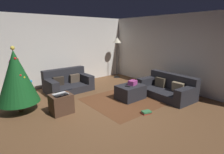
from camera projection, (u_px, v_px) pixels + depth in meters
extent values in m
plane|color=brown|center=(106.00, 112.00, 4.54)|extent=(6.40, 6.40, 0.00)
cube|color=silver|center=(55.00, 52.00, 6.59)|extent=(6.40, 0.12, 2.60)
cube|color=silver|center=(178.00, 53.00, 6.13)|extent=(0.12, 6.40, 2.60)
cube|color=#26262B|center=(69.00, 88.00, 6.14)|extent=(1.54, 0.95, 0.23)
cube|color=#26262B|center=(64.00, 76.00, 6.30)|extent=(1.53, 0.26, 0.52)
cube|color=#26262B|center=(85.00, 78.00, 6.47)|extent=(0.25, 0.93, 0.28)
cube|color=#26262B|center=(50.00, 84.00, 5.68)|extent=(0.25, 0.93, 0.28)
cube|color=brown|center=(75.00, 78.00, 6.37)|extent=(0.36, 0.15, 0.31)
cube|color=#372D24|center=(58.00, 81.00, 5.99)|extent=(0.37, 0.18, 0.31)
cube|color=#26262B|center=(165.00, 93.00, 5.60)|extent=(1.02, 1.75, 0.23)
cube|color=#26262B|center=(173.00, 81.00, 5.71)|extent=(0.34, 1.71, 0.48)
cube|color=#26262B|center=(187.00, 92.00, 4.97)|extent=(0.93, 0.30, 0.26)
cube|color=#26262B|center=(149.00, 81.00, 6.12)|extent=(0.93, 0.30, 0.26)
cube|color=#8C7A5B|center=(178.00, 87.00, 5.35)|extent=(0.17, 0.37, 0.31)
cube|color=brown|center=(160.00, 82.00, 5.88)|extent=(0.15, 0.37, 0.30)
cube|color=#26262B|center=(130.00, 92.00, 5.41)|extent=(0.82, 0.61, 0.43)
cube|color=#B23F8C|center=(133.00, 83.00, 5.40)|extent=(0.30, 0.26, 0.14)
cube|color=black|center=(128.00, 86.00, 5.23)|extent=(0.10, 0.17, 0.02)
cylinder|color=brown|center=(21.00, 107.00, 4.56)|extent=(0.10, 0.10, 0.25)
cone|color=#144E1E|center=(16.00, 77.00, 4.37)|extent=(1.00, 1.00, 1.34)
sphere|color=yellow|center=(24.00, 77.00, 4.30)|extent=(0.05, 0.05, 0.05)
sphere|color=#2699E5|center=(30.00, 86.00, 4.67)|extent=(0.05, 0.05, 0.05)
sphere|color=red|center=(17.00, 60.00, 4.35)|extent=(0.08, 0.08, 0.08)
sphere|color=red|center=(11.00, 62.00, 4.31)|extent=(0.09, 0.09, 0.09)
sphere|color=#2699E5|center=(31.00, 81.00, 4.59)|extent=(0.08, 0.08, 0.08)
sphere|color=red|center=(20.00, 75.00, 4.23)|extent=(0.05, 0.05, 0.05)
sphere|color=#CC33BF|center=(10.00, 61.00, 4.27)|extent=(0.06, 0.06, 0.06)
sphere|color=green|center=(12.00, 60.00, 4.31)|extent=(0.07, 0.07, 0.07)
sphere|color=red|center=(15.00, 58.00, 4.21)|extent=(0.07, 0.07, 0.07)
sphere|color=#2699E5|center=(31.00, 90.00, 4.81)|extent=(0.06, 0.06, 0.06)
sphere|color=#F2D84C|center=(12.00, 48.00, 4.19)|extent=(0.10, 0.10, 0.10)
cube|color=#4C3323|center=(61.00, 104.00, 4.45)|extent=(0.52, 0.44, 0.49)
cube|color=silver|center=(61.00, 94.00, 4.38)|extent=(0.37, 0.28, 0.02)
cube|color=black|center=(64.00, 91.00, 4.23)|extent=(0.37, 0.27, 0.10)
cube|color=#B7332D|center=(146.00, 113.00, 4.47)|extent=(0.27, 0.21, 0.03)
cube|color=#387A47|center=(146.00, 112.00, 4.44)|extent=(0.26, 0.20, 0.05)
cylinder|color=black|center=(117.00, 77.00, 8.04)|extent=(0.28, 0.28, 0.02)
cylinder|color=black|center=(117.00, 60.00, 7.85)|extent=(0.04, 0.04, 1.55)
cone|color=beige|center=(117.00, 40.00, 7.63)|extent=(0.36, 0.36, 0.24)
cube|color=brown|center=(130.00, 98.00, 5.47)|extent=(2.60, 2.00, 0.01)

